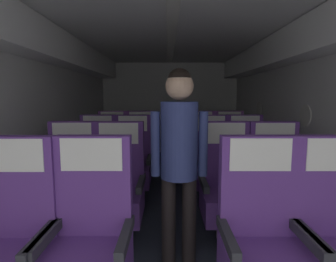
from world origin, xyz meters
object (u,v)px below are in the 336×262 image
Objects in this scene: seat_d_right_window at (201,150)px; seat_d_left_window at (111,150)px; seat_c_left_aisle at (132,165)px; flight_attendant at (179,149)px; seat_b_left_window at (71,190)px; seat_c_right_aisle at (246,165)px; seat_a_right_window at (262,246)px; seat_b_left_aisle at (118,191)px; seat_c_right_window at (211,165)px; seat_a_left_aisle at (90,246)px; seat_b_right_aisle at (276,191)px; seat_b_right_window at (226,190)px; seat_c_left_window at (97,165)px; seat_d_left_aisle at (140,150)px; seat_d_right_aisle at (230,150)px; seat_a_left_window at (9,248)px.

seat_d_left_window is at bearing -179.61° from seat_d_right_window.
flight_attendant is (0.54, -1.39, 0.48)m from seat_c_left_aisle.
seat_b_left_window is 1.00× the size of seat_c_right_aisle.
flight_attendant is at bearing 132.78° from seat_a_right_window.
seat_c_right_aisle is at bearing 33.39° from seat_b_left_aisle.
seat_c_left_aisle and seat_c_right_window have the same top height.
seat_b_left_window is 2.39m from seat_d_right_window.
seat_a_left_aisle is 1.76m from seat_b_right_aisle.
seat_b_right_aisle and seat_b_right_window have the same top height.
seat_c_left_window is 1.47m from seat_c_right_window.
seat_a_left_aisle is at bearing -118.21° from seat_c_right_window.
seat_b_right_window and seat_c_left_window have the same top height.
seat_a_left_aisle and seat_d_left_aisle have the same top height.
seat_d_left_aisle is 1.00× the size of seat_d_right_window.
seat_d_left_aisle is (-1.47, 1.92, 0.00)m from seat_b_right_aisle.
seat_c_right_aisle is at bearing -90.71° from seat_d_right_aisle.
seat_d_right_aisle is (1.94, 0.03, 0.00)m from seat_d_left_window.
seat_b_right_window is 1.00× the size of seat_d_right_window.
seat_c_right_window and seat_d_left_aisle have the same top height.
seat_b_left_window is 1.00× the size of seat_c_left_aisle.
seat_b_left_aisle is at bearing -179.96° from seat_b_right_aisle.
seat_b_right_window is at bearing -43.18° from seat_c_left_aisle.
flight_attendant is (1.01, -2.34, 0.48)m from seat_d_left_window.
seat_a_left_window is at bearing -115.46° from seat_b_left_aisle.
seat_a_left_window is at bearing -90.56° from seat_b_left_window.
seat_b_left_aisle is 1.77m from seat_c_right_aisle.
seat_d_right_aisle is at bearing -91.85° from flight_attendant.
seat_b_left_window is (-1.48, 0.97, 0.00)m from seat_a_right_window.
seat_b_left_window is 1.74m from seat_c_right_window.
seat_a_right_window and seat_b_left_window have the same top height.
seat_d_right_aisle is at bearing 64.48° from seat_c_right_window.
seat_a_right_window is 0.71× the size of flight_attendant.
seat_d_right_window is at bearing 52.37° from seat_b_left_window.
seat_a_right_window is 2.86m from seat_d_right_window.
seat_b_left_window is at bearing 179.77° from seat_b_right_window.
seat_c_right_window is at bearing -44.10° from seat_d_left_aisle.
seat_b_right_aisle is 1.00× the size of seat_c_right_window.
seat_a_left_window is at bearing -127.72° from seat_c_right_window.
seat_b_right_aisle is at bearing 32.57° from seat_a_left_aisle.
seat_b_left_window is at bearing -4.68° from flight_attendant.
seat_a_left_aisle is 1.39m from seat_b_right_window.
seat_d_right_aisle is 0.48m from seat_d_right_window.
seat_d_left_aisle is 2.47m from flight_attendant.
seat_c_left_aisle is 0.97m from seat_d_left_aisle.
seat_a_right_window is at bearing -89.66° from seat_d_right_window.
seat_a_left_aisle is at bearing -90.15° from seat_d_left_aisle.
seat_b_left_window is 0.45m from seat_b_left_aisle.
seat_b_left_window is 2.15m from seat_c_right_aisle.
seat_b_left_window is 1.00× the size of seat_d_right_aisle.
seat_b_left_window is at bearing -127.63° from seat_d_right_window.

